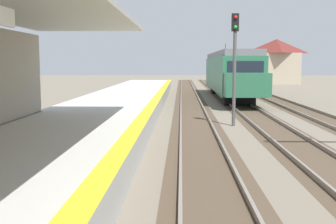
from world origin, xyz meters
TOP-DOWN VIEW (x-y plane):
  - station_platform at (-2.50, 16.00)m, footprint 5.00×80.00m
  - track_pair_nearest_platform at (1.90, 20.00)m, footprint 2.34×120.00m
  - track_pair_middle at (5.30, 20.00)m, footprint 2.34×120.00m
  - approaching_train at (5.30, 39.94)m, footprint 2.93×19.60m
  - rail_signal_post at (3.66, 23.80)m, footprint 0.32×0.34m
  - distant_trackside_house at (14.90, 66.02)m, footprint 6.60×5.28m

SIDE VIEW (x-z plane):
  - track_pair_nearest_platform at x=1.90m, z-range -0.03..0.13m
  - track_pair_middle at x=5.30m, z-range -0.03..0.13m
  - station_platform at x=-2.50m, z-range 0.00..0.90m
  - approaching_train at x=5.30m, z-range -0.20..4.56m
  - rail_signal_post at x=3.66m, z-range 0.59..5.79m
  - distant_trackside_house at x=14.90m, z-range 0.14..6.54m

